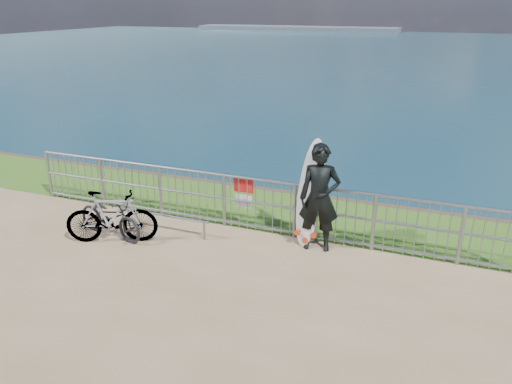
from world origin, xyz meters
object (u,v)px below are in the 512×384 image
at_px(bicycle_far, 111,217).
at_px(bicycle_near, 110,217).
at_px(surfboard, 310,198).
at_px(surfer, 319,198).

bearing_deg(bicycle_far, bicycle_near, 21.42).
bearing_deg(surfboard, bicycle_near, -163.18).
bearing_deg(bicycle_near, surfboard, -62.36).
height_order(surfboard, bicycle_near, surfboard).
relative_size(surfboard, bicycle_near, 1.28).
relative_size(bicycle_near, bicycle_far, 0.92).
bearing_deg(bicycle_near, bicycle_far, -124.35).
height_order(surfer, surfboard, surfboard).
xyz_separation_m(surfboard, bicycle_far, (-3.50, -1.30, -0.42)).
bearing_deg(surfer, bicycle_far, -172.08).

